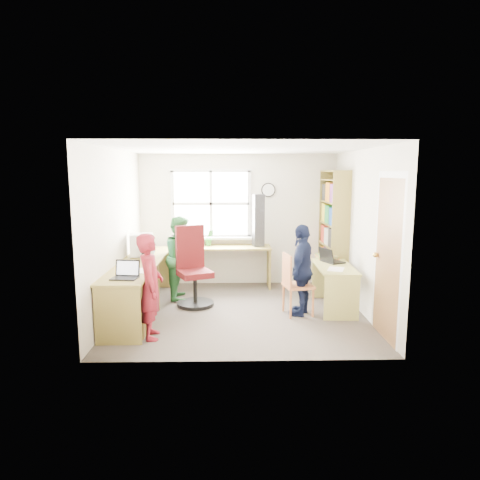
{
  "coord_description": "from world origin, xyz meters",
  "views": [
    {
      "loc": [
        -0.14,
        -6.16,
        2.06
      ],
      "look_at": [
        0.0,
        0.25,
        1.05
      ],
      "focal_mm": 32.0,
      "sensor_mm": 36.0,
      "label": 1
    }
  ],
  "objects_px": {
    "crt_monitor": "(142,245)",
    "laptop_right": "(330,259)",
    "cd_tower": "(258,220)",
    "swivel_chair": "(193,271)",
    "person_green": "(181,257)",
    "wooden_chair": "(294,282)",
    "right_desk": "(334,278)",
    "l_desk": "(148,288)",
    "bookshelf": "(333,234)",
    "potted_plant": "(209,238)",
    "laptop_left": "(126,274)",
    "person_red": "(150,286)",
    "person_navy": "(302,270)"
  },
  "relations": [
    {
      "from": "wooden_chair",
      "to": "swivel_chair",
      "type": "bearing_deg",
      "value": 150.0
    },
    {
      "from": "swivel_chair",
      "to": "laptop_left",
      "type": "bearing_deg",
      "value": -143.3
    },
    {
      "from": "cd_tower",
      "to": "person_green",
      "type": "xyz_separation_m",
      "value": [
        -1.31,
        -0.68,
        -0.53
      ]
    },
    {
      "from": "person_navy",
      "to": "laptop_left",
      "type": "bearing_deg",
      "value": -47.61
    },
    {
      "from": "cd_tower",
      "to": "person_navy",
      "type": "distance_m",
      "value": 1.74
    },
    {
      "from": "l_desk",
      "to": "cd_tower",
      "type": "xyz_separation_m",
      "value": [
        1.66,
        1.71,
        0.76
      ]
    },
    {
      "from": "swivel_chair",
      "to": "person_red",
      "type": "relative_size",
      "value": 0.93
    },
    {
      "from": "swivel_chair",
      "to": "cd_tower",
      "type": "height_order",
      "value": "cd_tower"
    },
    {
      "from": "wooden_chair",
      "to": "cd_tower",
      "type": "relative_size",
      "value": 0.97
    },
    {
      "from": "crt_monitor",
      "to": "person_red",
      "type": "bearing_deg",
      "value": -87.12
    },
    {
      "from": "person_red",
      "to": "person_navy",
      "type": "distance_m",
      "value": 2.21
    },
    {
      "from": "swivel_chair",
      "to": "wooden_chair",
      "type": "xyz_separation_m",
      "value": [
        1.51,
        -0.54,
        -0.04
      ]
    },
    {
      "from": "right_desk",
      "to": "person_green",
      "type": "bearing_deg",
      "value": 167.88
    },
    {
      "from": "crt_monitor",
      "to": "cd_tower",
      "type": "distance_m",
      "value": 2.12
    },
    {
      "from": "crt_monitor",
      "to": "cd_tower",
      "type": "height_order",
      "value": "cd_tower"
    },
    {
      "from": "right_desk",
      "to": "wooden_chair",
      "type": "xyz_separation_m",
      "value": [
        -0.66,
        -0.28,
        0.01
      ]
    },
    {
      "from": "wooden_chair",
      "to": "cd_tower",
      "type": "bearing_deg",
      "value": 94.55
    },
    {
      "from": "wooden_chair",
      "to": "laptop_left",
      "type": "height_order",
      "value": "laptop_left"
    },
    {
      "from": "swivel_chair",
      "to": "person_navy",
      "type": "xyz_separation_m",
      "value": [
        1.63,
        -0.52,
        0.13
      ]
    },
    {
      "from": "right_desk",
      "to": "person_red",
      "type": "relative_size",
      "value": 0.88
    },
    {
      "from": "laptop_right",
      "to": "cd_tower",
      "type": "xyz_separation_m",
      "value": [
        -1.06,
        1.04,
        0.5
      ]
    },
    {
      "from": "laptop_right",
      "to": "person_green",
      "type": "distance_m",
      "value": 2.4
    },
    {
      "from": "wooden_chair",
      "to": "person_navy",
      "type": "xyz_separation_m",
      "value": [
        0.12,
        0.01,
        0.18
      ]
    },
    {
      "from": "laptop_left",
      "to": "person_red",
      "type": "distance_m",
      "value": 0.36
    },
    {
      "from": "l_desk",
      "to": "swivel_chair",
      "type": "distance_m",
      "value": 0.89
    },
    {
      "from": "l_desk",
      "to": "right_desk",
      "type": "xyz_separation_m",
      "value": [
        2.74,
        0.42,
        0.03
      ]
    },
    {
      "from": "right_desk",
      "to": "cd_tower",
      "type": "height_order",
      "value": "cd_tower"
    },
    {
      "from": "swivel_chair",
      "to": "cd_tower",
      "type": "relative_size",
      "value": 1.32
    },
    {
      "from": "bookshelf",
      "to": "crt_monitor",
      "type": "relative_size",
      "value": 4.93
    },
    {
      "from": "right_desk",
      "to": "cd_tower",
      "type": "bearing_deg",
      "value": 132.05
    },
    {
      "from": "swivel_chair",
      "to": "person_navy",
      "type": "relative_size",
      "value": 0.93
    },
    {
      "from": "cd_tower",
      "to": "person_green",
      "type": "relative_size",
      "value": 0.68
    },
    {
      "from": "bookshelf",
      "to": "potted_plant",
      "type": "height_order",
      "value": "bookshelf"
    },
    {
      "from": "right_desk",
      "to": "swivel_chair",
      "type": "distance_m",
      "value": 2.18
    },
    {
      "from": "laptop_left",
      "to": "person_navy",
      "type": "height_order",
      "value": "person_navy"
    },
    {
      "from": "right_desk",
      "to": "swivel_chair",
      "type": "height_order",
      "value": "swivel_chair"
    },
    {
      "from": "bookshelf",
      "to": "crt_monitor",
      "type": "xyz_separation_m",
      "value": [
        -3.2,
        -0.66,
        -0.07
      ]
    },
    {
      "from": "l_desk",
      "to": "wooden_chair",
      "type": "height_order",
      "value": "wooden_chair"
    },
    {
      "from": "potted_plant",
      "to": "laptop_left",
      "type": "bearing_deg",
      "value": -111.56
    },
    {
      "from": "l_desk",
      "to": "bookshelf",
      "type": "bearing_deg",
      "value": 26.43
    },
    {
      "from": "cd_tower",
      "to": "person_navy",
      "type": "relative_size",
      "value": 0.7
    },
    {
      "from": "laptop_left",
      "to": "bookshelf",
      "type": "bearing_deg",
      "value": 40.69
    },
    {
      "from": "bookshelf",
      "to": "potted_plant",
      "type": "distance_m",
      "value": 2.2
    },
    {
      "from": "potted_plant",
      "to": "crt_monitor",
      "type": "bearing_deg",
      "value": -136.73
    },
    {
      "from": "right_desk",
      "to": "laptop_left",
      "type": "relative_size",
      "value": 3.39
    },
    {
      "from": "right_desk",
      "to": "crt_monitor",
      "type": "xyz_separation_m",
      "value": [
        -2.98,
        0.39,
        0.45
      ]
    },
    {
      "from": "person_navy",
      "to": "laptop_right",
      "type": "bearing_deg",
      "value": 159.0
    },
    {
      "from": "crt_monitor",
      "to": "laptop_right",
      "type": "xyz_separation_m",
      "value": [
        2.97,
        -0.14,
        -0.21
      ]
    },
    {
      "from": "swivel_chair",
      "to": "person_red",
      "type": "xyz_separation_m",
      "value": [
        -0.41,
        -1.38,
        0.13
      ]
    },
    {
      "from": "bookshelf",
      "to": "cd_tower",
      "type": "xyz_separation_m",
      "value": [
        -1.29,
        0.24,
        0.22
      ]
    }
  ]
}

